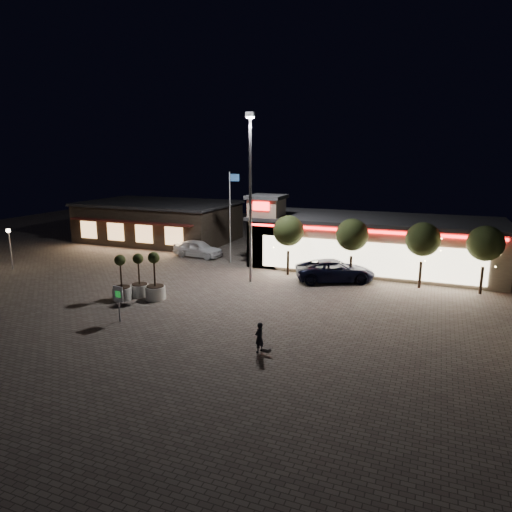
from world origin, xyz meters
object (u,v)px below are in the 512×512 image
at_px(pickup_truck, 335,270).
at_px(planter_mid, 122,286).
at_px(valet_sign, 118,297).
at_px(white_sedan, 198,248).
at_px(pedestrian, 259,337).
at_px(planter_left, 139,283).

distance_m(pickup_truck, planter_mid, 15.62).
bearing_deg(valet_sign, white_sedan, 103.63).
height_order(white_sedan, valet_sign, valet_sign).
bearing_deg(pedestrian, planter_mid, -90.20).
distance_m(planter_left, valet_sign, 4.91).
bearing_deg(planter_mid, pedestrian, -20.47).
bearing_deg(pickup_truck, planter_mid, 103.59).
distance_m(white_sedan, valet_sign, 17.15).
xyz_separation_m(pickup_truck, white_sedan, (-13.77, 3.48, -0.02)).
distance_m(pickup_truck, white_sedan, 14.21).
bearing_deg(pedestrian, pickup_truck, -162.66).
xyz_separation_m(pedestrian, planter_mid, (-11.49, 4.29, 0.18)).
height_order(pedestrian, valet_sign, valet_sign).
bearing_deg(planter_left, valet_sign, -67.70).
bearing_deg(planter_mid, white_sedan, 96.74).
relative_size(pedestrian, planter_mid, 0.50).
xyz_separation_m(white_sedan, planter_left, (2.19, -12.14, 0.11)).
bearing_deg(valet_sign, pickup_truck, 53.53).
bearing_deg(white_sedan, pedestrian, -138.75).
bearing_deg(planter_mid, valet_sign, -54.15).
bearing_deg(white_sedan, pickup_truck, -99.63).
distance_m(white_sedan, planter_mid, 13.32).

